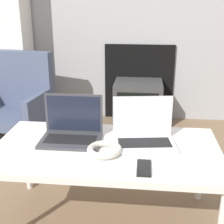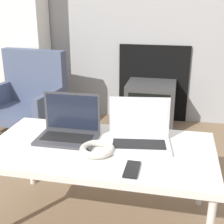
{
  "view_description": "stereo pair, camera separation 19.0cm",
  "coord_description": "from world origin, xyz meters",
  "px_view_note": "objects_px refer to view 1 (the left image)",
  "views": [
    {
      "loc": [
        0.19,
        -1.31,
        1.21
      ],
      "look_at": [
        0.0,
        0.47,
        0.56
      ],
      "focal_mm": 50.0,
      "sensor_mm": 36.0,
      "label": 1
    },
    {
      "loc": [
        0.38,
        -1.28,
        1.21
      ],
      "look_at": [
        0.0,
        0.47,
        0.56
      ],
      "focal_mm": 50.0,
      "sensor_mm": 36.0,
      "label": 2
    }
  ],
  "objects_px": {
    "laptop_right": "(144,133)",
    "headphones": "(105,150)",
    "armchair": "(15,97)",
    "phone": "(144,168)",
    "laptop_left": "(72,130)",
    "tv": "(138,104)"
  },
  "relations": [
    {
      "from": "headphones",
      "to": "armchair",
      "type": "distance_m",
      "value": 1.62
    },
    {
      "from": "laptop_right",
      "to": "headphones",
      "type": "xyz_separation_m",
      "value": [
        -0.19,
        -0.15,
        -0.04
      ]
    },
    {
      "from": "laptop_right",
      "to": "tv",
      "type": "distance_m",
      "value": 1.44
    },
    {
      "from": "laptop_right",
      "to": "armchair",
      "type": "relative_size",
      "value": 0.47
    },
    {
      "from": "laptop_left",
      "to": "headphones",
      "type": "bearing_deg",
      "value": -36.21
    },
    {
      "from": "laptop_right",
      "to": "headphones",
      "type": "relative_size",
      "value": 1.97
    },
    {
      "from": "laptop_right",
      "to": "tv",
      "type": "relative_size",
      "value": 0.76
    },
    {
      "from": "phone",
      "to": "armchair",
      "type": "height_order",
      "value": "armchair"
    },
    {
      "from": "armchair",
      "to": "headphones",
      "type": "bearing_deg",
      "value": -42.77
    },
    {
      "from": "laptop_right",
      "to": "tv",
      "type": "bearing_deg",
      "value": 84.2
    },
    {
      "from": "laptop_left",
      "to": "armchair",
      "type": "xyz_separation_m",
      "value": [
        -0.81,
        1.11,
        -0.18
      ]
    },
    {
      "from": "phone",
      "to": "laptop_left",
      "type": "bearing_deg",
      "value": 144.62
    },
    {
      "from": "laptop_left",
      "to": "phone",
      "type": "bearing_deg",
      "value": -35.81
    },
    {
      "from": "laptop_left",
      "to": "phone",
      "type": "xyz_separation_m",
      "value": [
        0.4,
        -0.29,
        -0.05
      ]
    },
    {
      "from": "headphones",
      "to": "phone",
      "type": "height_order",
      "value": "headphones"
    },
    {
      "from": "laptop_right",
      "to": "armchair",
      "type": "xyz_separation_m",
      "value": [
        -1.2,
        1.11,
        -0.18
      ]
    },
    {
      "from": "phone",
      "to": "tv",
      "type": "relative_size",
      "value": 0.32
    },
    {
      "from": "laptop_left",
      "to": "armchair",
      "type": "height_order",
      "value": "armchair"
    },
    {
      "from": "phone",
      "to": "headphones",
      "type": "bearing_deg",
      "value": 145.03
    },
    {
      "from": "laptop_right",
      "to": "phone",
      "type": "relative_size",
      "value": 2.38
    },
    {
      "from": "laptop_right",
      "to": "laptop_left",
      "type": "bearing_deg",
      "value": 171.65
    },
    {
      "from": "laptop_left",
      "to": "phone",
      "type": "distance_m",
      "value": 0.5
    }
  ]
}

